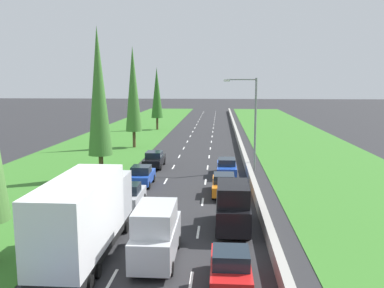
% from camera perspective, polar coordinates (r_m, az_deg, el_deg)
% --- Properties ---
extents(ground_plane, '(300.00, 300.00, 0.00)m').
position_cam_1_polar(ground_plane, '(62.13, 1.17, 0.72)').
color(ground_plane, '#28282B').
rests_on(ground_plane, ground).
extents(grass_verge_left, '(14.00, 140.00, 0.04)m').
position_cam_1_polar(grass_verge_left, '(63.98, -10.22, 0.84)').
color(grass_verge_left, '#387528').
rests_on(grass_verge_left, ground).
extents(grass_verge_right, '(14.00, 140.00, 0.04)m').
position_cam_1_polar(grass_verge_right, '(63.10, 14.30, 0.60)').
color(grass_verge_right, '#387528').
rests_on(grass_verge_right, ground).
extents(median_barrier, '(0.44, 120.00, 0.85)m').
position_cam_1_polar(median_barrier, '(62.06, 6.44, 1.06)').
color(median_barrier, '#9E9B93').
rests_on(median_barrier, ground).
extents(lane_markings, '(3.64, 116.00, 0.01)m').
position_cam_1_polar(lane_markings, '(62.13, 1.17, 0.73)').
color(lane_markings, white).
rests_on(lane_markings, ground).
extents(red_hatchback_right_lane, '(1.74, 3.90, 1.72)m').
position_cam_1_polar(red_hatchback_right_lane, '(18.01, 5.43, -16.90)').
color(red_hatchback_right_lane, red).
rests_on(red_hatchback_right_lane, ground).
extents(black_van_right_lane, '(1.96, 4.90, 2.82)m').
position_cam_1_polar(black_van_right_lane, '(24.16, 5.72, -8.71)').
color(black_van_right_lane, black).
rests_on(black_van_right_lane, ground).
extents(white_box_truck_left_lane, '(2.46, 9.40, 4.18)m').
position_cam_1_polar(white_box_truck_left_lane, '(20.70, -14.68, -9.68)').
color(white_box_truck_left_lane, black).
rests_on(white_box_truck_left_lane, ground).
extents(silver_hatchback_left_lane, '(1.74, 3.90, 1.72)m').
position_cam_1_polar(silver_hatchback_left_lane, '(28.63, -8.81, -7.16)').
color(silver_hatchback_left_lane, silver).
rests_on(silver_hatchback_left_lane, ground).
extents(blue_hatchback_left_lane_fourth, '(1.74, 3.90, 1.72)m').
position_cam_1_polar(blue_hatchback_left_lane_fourth, '(34.38, -7.05, -4.44)').
color(blue_hatchback_left_lane_fourth, '#1E47B7').
rests_on(blue_hatchback_left_lane_fourth, ground).
extents(black_sedan_left_lane, '(1.82, 4.50, 1.64)m').
position_cam_1_polar(black_sedan_left_lane, '(41.53, -5.31, -2.16)').
color(black_sedan_left_lane, black).
rests_on(black_sedan_left_lane, ground).
extents(silver_van_centre_lane, '(1.96, 4.90, 2.82)m').
position_cam_1_polar(silver_van_centre_lane, '(20.07, -5.05, -12.39)').
color(silver_van_centre_lane, silver).
rests_on(silver_van_centre_lane, ground).
extents(orange_sedan_right_lane, '(1.82, 4.50, 1.64)m').
position_cam_1_polar(orange_sedan_right_lane, '(31.54, 4.49, -5.64)').
color(orange_sedan_right_lane, orange).
rests_on(orange_sedan_right_lane, ground).
extents(blue_sedan_right_lane, '(1.82, 4.50, 1.64)m').
position_cam_1_polar(blue_sedan_right_lane, '(37.82, 4.88, -3.23)').
color(blue_sedan_right_lane, '#1E47B7').
rests_on(blue_sedan_right_lane, ground).
extents(poplar_tree_second, '(2.14, 2.14, 13.41)m').
position_cam_1_polar(poplar_tree_second, '(36.55, -12.97, 7.14)').
color(poplar_tree_second, '#4C3823').
rests_on(poplar_tree_second, ground).
extents(poplar_tree_third, '(2.13, 2.13, 13.26)m').
position_cam_1_polar(poplar_tree_third, '(53.84, -8.26, 7.61)').
color(poplar_tree_third, '#4C3823').
rests_on(poplar_tree_third, ground).
extents(poplar_tree_fourth, '(2.08, 2.08, 11.21)m').
position_cam_1_polar(poplar_tree_fourth, '(73.88, -4.96, 7.14)').
color(poplar_tree_fourth, '#4C3823').
rests_on(poplar_tree_fourth, ground).
extents(street_light_mast, '(3.20, 0.28, 9.00)m').
position_cam_1_polar(street_light_mast, '(39.62, 8.40, 3.71)').
color(street_light_mast, gray).
rests_on(street_light_mast, ground).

